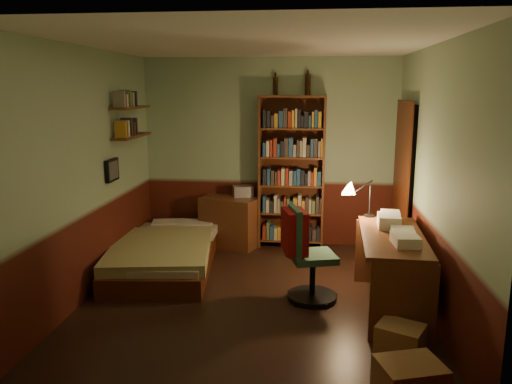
# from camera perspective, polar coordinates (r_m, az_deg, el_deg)

# --- Properties ---
(floor) EXTENTS (3.50, 4.00, 0.02)m
(floor) POSITION_cam_1_polar(r_m,az_deg,el_deg) (5.39, -0.29, -12.18)
(floor) COLOR black
(floor) RESTS_ON ground
(ceiling) EXTENTS (3.50, 4.00, 0.02)m
(ceiling) POSITION_cam_1_polar(r_m,az_deg,el_deg) (4.95, -0.32, 16.77)
(ceiling) COLOR silver
(ceiling) RESTS_ON wall_back
(wall_back) EXTENTS (3.50, 0.02, 2.60)m
(wall_back) POSITION_cam_1_polar(r_m,az_deg,el_deg) (6.99, 1.56, 4.51)
(wall_back) COLOR #8FAC87
(wall_back) RESTS_ON ground
(wall_left) EXTENTS (0.02, 4.00, 2.60)m
(wall_left) POSITION_cam_1_polar(r_m,az_deg,el_deg) (5.49, -18.90, 1.92)
(wall_left) COLOR #8FAC87
(wall_left) RESTS_ON ground
(wall_right) EXTENTS (0.02, 4.00, 2.60)m
(wall_right) POSITION_cam_1_polar(r_m,az_deg,el_deg) (5.12, 19.67, 1.20)
(wall_right) COLOR #8FAC87
(wall_right) RESTS_ON ground
(wall_front) EXTENTS (3.50, 0.02, 2.60)m
(wall_front) POSITION_cam_1_polar(r_m,az_deg,el_deg) (3.07, -4.56, -4.83)
(wall_front) COLOR #8FAC87
(wall_front) RESTS_ON ground
(doorway) EXTENTS (0.06, 0.90, 2.00)m
(doorway) POSITION_cam_1_polar(r_m,az_deg,el_deg) (6.42, 16.51, 0.68)
(doorway) COLOR black
(doorway) RESTS_ON ground
(door_trim) EXTENTS (0.02, 0.98, 2.08)m
(door_trim) POSITION_cam_1_polar(r_m,az_deg,el_deg) (6.41, 16.20, 0.68)
(door_trim) COLOR #431C0B
(door_trim) RESTS_ON ground
(bed) EXTENTS (1.30, 2.15, 0.61)m
(bed) POSITION_cam_1_polar(r_m,az_deg,el_deg) (6.28, -10.32, -5.79)
(bed) COLOR #878A51
(bed) RESTS_ON ground
(dresser) EXTENTS (0.87, 0.64, 0.70)m
(dresser) POSITION_cam_1_polar(r_m,az_deg,el_deg) (7.00, -3.05, -3.44)
(dresser) COLOR #572D17
(dresser) RESTS_ON ground
(mini_stereo) EXTENTS (0.32, 0.28, 0.15)m
(mini_stereo) POSITION_cam_1_polar(r_m,az_deg,el_deg) (6.99, -1.52, 0.12)
(mini_stereo) COLOR #B2B2B7
(mini_stereo) RESTS_ON dresser
(bookshelf) EXTENTS (0.91, 0.31, 2.09)m
(bookshelf) POSITION_cam_1_polar(r_m,az_deg,el_deg) (6.85, 4.10, 2.19)
(bookshelf) COLOR #572D17
(bookshelf) RESTS_ON ground
(bottle_left) EXTENTS (0.08, 0.08, 0.24)m
(bottle_left) POSITION_cam_1_polar(r_m,az_deg,el_deg) (6.87, 2.23, 12.00)
(bottle_left) COLOR black
(bottle_left) RESTS_ON bookshelf
(bottle_right) EXTENTS (0.09, 0.09, 0.27)m
(bottle_right) POSITION_cam_1_polar(r_m,az_deg,el_deg) (6.86, 5.93, 12.09)
(bottle_right) COLOR black
(bottle_right) RESTS_ON bookshelf
(desk) EXTENTS (0.67, 1.47, 0.77)m
(desk) POSITION_cam_1_polar(r_m,az_deg,el_deg) (5.19, 15.12, -8.85)
(desk) COLOR #572D17
(desk) RESTS_ON ground
(paper_stack) EXTENTS (0.22, 0.28, 0.11)m
(paper_stack) POSITION_cam_1_polar(r_m,az_deg,el_deg) (5.56, 15.10, -2.75)
(paper_stack) COLOR silver
(paper_stack) RESTS_ON desk
(desk_lamp) EXTENTS (0.26, 0.26, 0.65)m
(desk_lamp) POSITION_cam_1_polar(r_m,az_deg,el_deg) (5.67, 12.95, 0.47)
(desk_lamp) COLOR black
(desk_lamp) RESTS_ON desk
(office_chair) EXTENTS (0.66, 0.62, 1.10)m
(office_chair) POSITION_cam_1_polar(r_m,az_deg,el_deg) (5.21, 6.55, -6.52)
(office_chair) COLOR #2E543E
(office_chair) RESTS_ON ground
(red_jacket) EXTENTS (0.29, 0.41, 0.44)m
(red_jacket) POSITION_cam_1_polar(r_m,az_deg,el_deg) (4.94, 8.15, 1.68)
(red_jacket) COLOR maroon
(red_jacket) RESTS_ON office_chair
(wall_shelf_lower) EXTENTS (0.20, 0.90, 0.03)m
(wall_shelf_lower) POSITION_cam_1_polar(r_m,az_deg,el_deg) (6.41, -13.97, 6.23)
(wall_shelf_lower) COLOR #572D17
(wall_shelf_lower) RESTS_ON wall_left
(wall_shelf_upper) EXTENTS (0.20, 0.90, 0.03)m
(wall_shelf_upper) POSITION_cam_1_polar(r_m,az_deg,el_deg) (6.39, -14.12, 9.35)
(wall_shelf_upper) COLOR #572D17
(wall_shelf_upper) RESTS_ON wall_left
(framed_picture) EXTENTS (0.04, 0.32, 0.26)m
(framed_picture) POSITION_cam_1_polar(r_m,az_deg,el_deg) (6.02, -16.14, 2.42)
(framed_picture) COLOR black
(framed_picture) RESTS_ON wall_left
(cardboard_box_a) EXTENTS (0.51, 0.46, 0.32)m
(cardboard_box_a) POSITION_cam_1_polar(r_m,az_deg,el_deg) (3.86, 17.13, -20.24)
(cardboard_box_a) COLOR olive
(cardboard_box_a) RESTS_ON ground
(cardboard_box_b) EXTENTS (0.46, 0.43, 0.26)m
(cardboard_box_b) POSITION_cam_1_polar(r_m,az_deg,el_deg) (4.49, 16.14, -15.90)
(cardboard_box_b) COLOR olive
(cardboard_box_b) RESTS_ON ground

